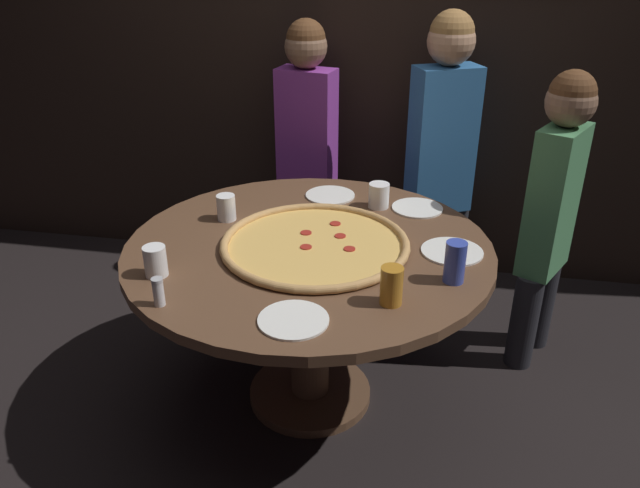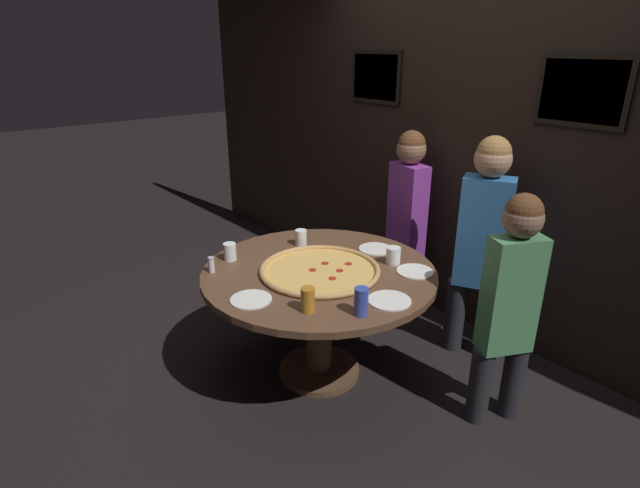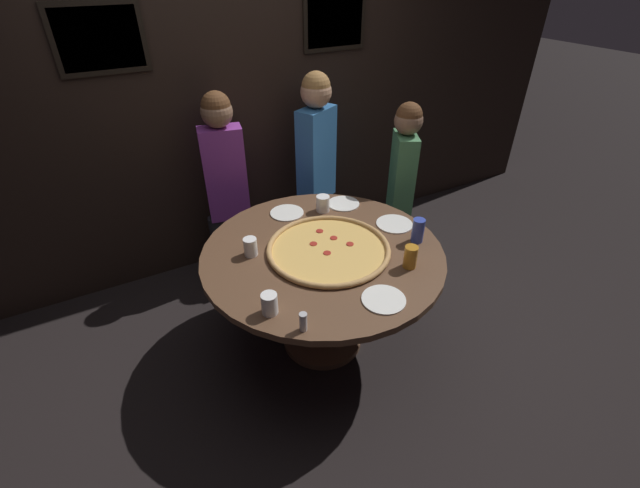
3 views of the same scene
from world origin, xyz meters
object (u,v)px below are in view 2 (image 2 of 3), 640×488
object	(u,v)px
white_plate_left_side	(389,300)
diner_centre_back	(483,237)
drink_cup_near_right	(361,302)
diner_side_right	(407,213)
drink_cup_near_left	(393,256)
diner_far_left	(510,300)
condiment_shaker	(211,265)
giant_pizza	(320,270)
drink_cup_front_edge	(230,252)
dining_table	(319,292)
white_plate_far_back	(375,249)
white_plate_right_side	(415,271)
drink_cup_far_right	(308,300)
white_plate_beside_cup	(251,299)
drink_cup_beside_pizza	(301,238)

from	to	relation	value
white_plate_left_side	diner_centre_back	xyz separation A→B (m)	(-0.06, 0.93, 0.10)
drink_cup_near_right	diner_side_right	bearing A→B (deg)	121.64
drink_cup_near_left	diner_far_left	size ratio (longest dim) A/B	0.08
condiment_shaker	diner_side_right	xyz separation A→B (m)	(0.16, 1.56, 0.02)
drink_cup_near_right	diner_centre_back	distance (m)	1.15
giant_pizza	drink_cup_near_right	distance (m)	0.54
drink_cup_near_left	diner_centre_back	xyz separation A→B (m)	(0.25, 0.56, 0.05)
drink_cup_front_edge	drink_cup_near_right	xyz separation A→B (m)	(1.01, 0.15, 0.02)
diner_far_left	condiment_shaker	bearing A→B (deg)	-25.53
giant_pizza	diner_centre_back	xyz separation A→B (m)	(0.45, 0.98, 0.09)
dining_table	white_plate_far_back	xyz separation A→B (m)	(-0.00, 0.49, 0.16)
white_plate_right_side	diner_far_left	size ratio (longest dim) A/B	0.16
dining_table	drink_cup_far_right	world-z (taller)	drink_cup_far_right
dining_table	diner_centre_back	distance (m)	1.11
white_plate_far_back	drink_cup_front_edge	bearing A→B (deg)	-119.80
diner_far_left	white_plate_beside_cup	bearing A→B (deg)	-13.89
condiment_shaker	diner_side_right	size ratio (longest dim) A/B	0.07
dining_table	drink_cup_near_right	distance (m)	0.61
drink_cup_near_left	drink_cup_far_right	size ratio (longest dim) A/B	0.82
white_plate_far_back	diner_far_left	distance (m)	0.96
dining_table	white_plate_left_side	world-z (taller)	white_plate_left_side
drink_cup_near_left	white_plate_beside_cup	size ratio (longest dim) A/B	0.48
condiment_shaker	drink_cup_beside_pizza	bearing A→B (deg)	89.52
drink_cup_front_edge	white_plate_right_side	distance (m)	1.14
condiment_shaker	diner_side_right	world-z (taller)	diner_side_right
drink_cup_front_edge	white_plate_left_side	world-z (taller)	drink_cup_front_edge
drink_cup_beside_pizza	diner_side_right	size ratio (longest dim) A/B	0.07
dining_table	diner_far_left	size ratio (longest dim) A/B	1.05
drink_cup_far_right	diner_side_right	distance (m)	1.53
drink_cup_far_right	diner_centre_back	world-z (taller)	diner_centre_back
drink_cup_beside_pizza	drink_cup_far_right	distance (m)	0.89
dining_table	white_plate_left_side	distance (m)	0.56
diner_far_left	drink_cup_near_left	bearing A→B (deg)	-55.07
dining_table	white_plate_beside_cup	world-z (taller)	white_plate_beside_cup
drink_cup_near_left	drink_cup_near_right	world-z (taller)	drink_cup_near_right
dining_table	condiment_shaker	size ratio (longest dim) A/B	14.49
white_plate_far_back	white_plate_left_side	distance (m)	0.71
white_plate_right_side	drink_cup_far_right	bearing A→B (deg)	-93.75
white_plate_left_side	diner_side_right	distance (m)	1.28
drink_cup_far_right	diner_far_left	bearing A→B (deg)	54.53
drink_cup_near_left	diner_centre_back	bearing A→B (deg)	65.59
white_plate_far_back	dining_table	bearing A→B (deg)	-89.53
drink_cup_far_right	white_plate_far_back	world-z (taller)	drink_cup_far_right
white_plate_right_side	white_plate_far_back	bearing A→B (deg)	169.50
drink_cup_beside_pizza	white_plate_right_side	size ratio (longest dim) A/B	0.49
drink_cup_far_right	giant_pizza	bearing A→B (deg)	132.28
giant_pizza	white_plate_right_side	xyz separation A→B (m)	(0.36, 0.43, -0.01)
diner_side_right	diner_centre_back	distance (m)	0.71
drink_cup_far_right	drink_cup_front_edge	size ratio (longest dim) A/B	1.18
drink_cup_near_left	drink_cup_far_right	distance (m)	0.78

